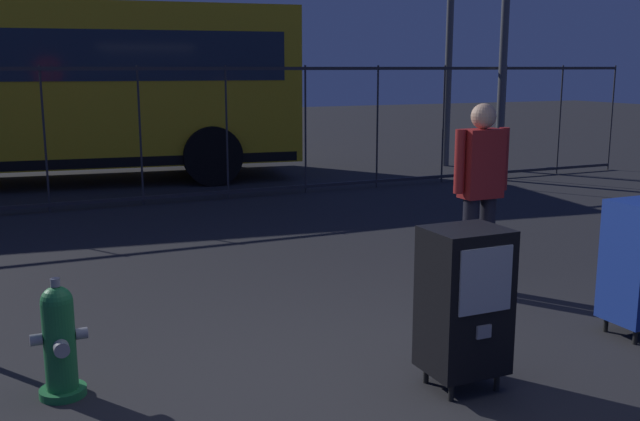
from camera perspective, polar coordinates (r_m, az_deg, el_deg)
ground_plane at (r=4.67m, az=2.78°, el=-13.88°), size 60.00×60.00×0.00m
fire_hydrant at (r=4.72m, az=-19.72°, el=-9.62°), size 0.33×0.32×0.75m
newspaper_box_primary at (r=4.58m, az=11.23°, el=-6.89°), size 0.48×0.42×1.02m
pedestrian at (r=6.51m, az=12.46°, el=1.83°), size 0.55×0.22×1.67m
fence_barrier at (r=10.77m, az=-13.89°, el=5.76°), size 18.03×0.04×2.00m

